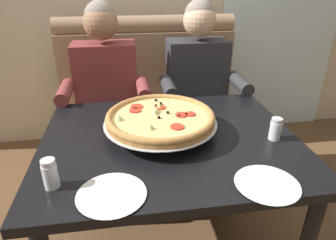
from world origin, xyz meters
TOP-DOWN VIEW (x-y plane):
  - booth_bench at (0.00, 0.93)m, footprint 1.37×0.78m
  - dining_table at (0.00, 0.00)m, footprint 1.14×0.93m
  - diner_left at (-0.31, 0.67)m, footprint 0.54×0.64m
  - diner_right at (0.31, 0.67)m, footprint 0.54×0.64m
  - pizza at (-0.04, 0.04)m, footprint 0.51×0.51m
  - shaker_pepper_flakes at (-0.46, -0.28)m, footprint 0.05×0.05m
  - shaker_oregano at (0.46, -0.08)m, footprint 0.05×0.05m
  - plate_near_left at (0.28, -0.39)m, footprint 0.23×0.23m
  - plate_near_right at (-0.25, -0.36)m, footprint 0.24×0.24m
  - patio_chair at (0.99, 2.14)m, footprint 0.43×0.43m

SIDE VIEW (x-z plane):
  - booth_bench at x=0.00m, z-range -0.17..0.96m
  - patio_chair at x=0.99m, z-range 0.09..0.95m
  - dining_table at x=0.00m, z-range 0.28..1.03m
  - diner_left at x=-0.31m, z-range 0.07..1.35m
  - diner_right at x=0.31m, z-range 0.07..1.35m
  - plate_near_right at x=-0.25m, z-range 0.75..0.76m
  - plate_near_left at x=0.28m, z-range 0.75..0.76m
  - shaker_oregano at x=0.46m, z-range 0.74..0.84m
  - shaker_pepper_flakes at x=-0.46m, z-range 0.74..0.85m
  - pizza at x=-0.04m, z-range 0.77..0.88m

